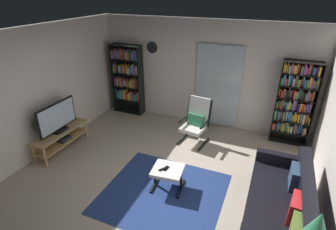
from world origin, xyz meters
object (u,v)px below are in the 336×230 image
Objects in this scene: cell_phone at (166,168)px; tv_remote at (163,169)px; bookshelf_near_sofa at (295,101)px; lounge_armchair at (196,120)px; tv_stand at (61,137)px; leather_sofa at (281,205)px; ottoman at (168,172)px; bookshelf_near_tv at (128,77)px; television at (57,118)px; wall_clock at (152,47)px.

tv_remote is at bearing -125.93° from cell_phone.
bookshelf_near_sofa is 3.26m from cell_phone.
lounge_armchair is 1.80m from tv_remote.
tv_stand is 0.71× the size of bookshelf_near_sofa.
leather_sofa reaches higher than tv_stand.
leather_sofa is 1.93m from tv_remote.
tv_stand is at bearing 174.86° from ottoman.
lounge_armchair is (2.22, -0.81, -0.49)m from bookshelf_near_tv.
tv_stand is 2.35× the size of ottoman.
lounge_armchair is at bearing 30.80° from television.
leather_sofa reaches higher than tv_remote.
bookshelf_near_tv is at bearing 138.97° from cell_phone.
leather_sofa is at bearing -3.24° from television.
bookshelf_near_tv is 4.91m from leather_sofa.
leather_sofa is (-0.07, -2.55, -0.69)m from bookshelf_near_sofa.
tv_remote is at bearing -91.08° from lounge_armchair.
bookshelf_near_tv is 3.46m from tv_remote.
ottoman is at bearing -127.25° from bookshelf_near_sofa.
ottoman is at bearing 21.93° from cell_phone.
television is (0.00, -0.01, 0.47)m from tv_stand.
tv_remote is at bearing -144.30° from ottoman.
wall_clock reaches higher than ottoman.
cell_phone is (-1.88, 0.02, 0.11)m from leather_sofa.
television is 0.53× the size of bookshelf_near_sofa.
lounge_armchair is 1.76m from ottoman.
ottoman is (2.59, -0.23, 0.02)m from tv_stand.
lounge_armchair is (-1.89, 1.77, 0.23)m from leather_sofa.
bookshelf_near_tv reaches higher than tv_stand.
tv_stand is at bearing -152.81° from tv_remote.
lounge_armchair is 3.53× the size of wall_clock.
bookshelf_near_sofa is 3.31× the size of ottoman.
ottoman is 1.96× the size of wall_clock.
bookshelf_near_tv is 3.33× the size of ottoman.
wall_clock is at bearing 67.27° from television.
lounge_armchair is (-1.96, -0.79, -0.46)m from bookshelf_near_sofa.
television is 2.63m from ottoman.
leather_sofa reaches higher than cell_phone.
leather_sofa reaches higher than ottoman.
tv_remote reaches higher than ottoman.
lounge_armchair is (2.55, 1.52, -0.24)m from television.
leather_sofa is 4.62m from wall_clock.
television is at bearing -152.68° from tv_remote.
tv_remote reaches higher than cell_phone.
bookshelf_near_tv is at bearing 147.91° from leather_sofa.
tv_stand is 2.97m from lounge_armchair.
tv_remote is at bearing -179.12° from leather_sofa.
bookshelf_near_sofa is at bearing 85.98° from tv_remote.
bookshelf_near_tv is (0.32, 2.33, 0.25)m from television.
bookshelf_near_tv is at bearing 163.70° from tv_remote.
bookshelf_near_tv is 0.95× the size of leather_sofa.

